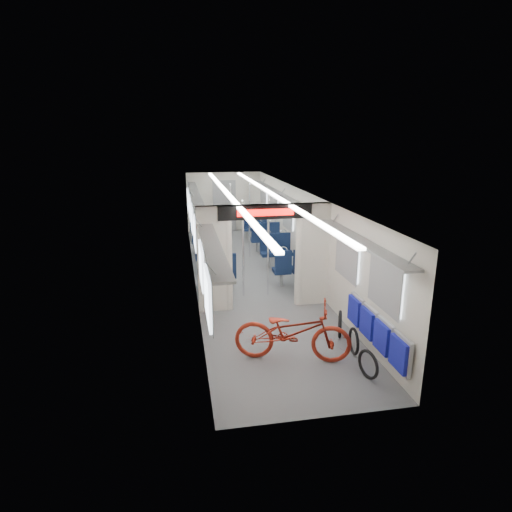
{
  "coord_description": "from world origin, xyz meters",
  "views": [
    {
      "loc": [
        -1.78,
        -10.75,
        3.72
      ],
      "look_at": [
        -0.13,
        -1.71,
        1.09
      ],
      "focal_mm": 30.0,
      "sensor_mm": 36.0,
      "label": 1
    }
  ],
  "objects_px": {
    "seat_bay_near_left": "(214,260)",
    "seat_bay_far_left": "(205,231)",
    "stanchion_near_left": "(243,249)",
    "flip_bench": "(376,330)",
    "bike_hoop_b": "(354,342)",
    "stanchion_near_right": "(268,248)",
    "bicycle": "(293,332)",
    "bike_hoop_c": "(340,325)",
    "seat_bay_far_right": "(260,230)",
    "stanchion_far_left": "(231,222)",
    "stanchion_far_right": "(250,221)",
    "seat_bay_near_right": "(283,257)",
    "bike_hoop_a": "(368,366)"
  },
  "relations": [
    {
      "from": "bike_hoop_a",
      "to": "stanchion_far_right",
      "type": "xyz_separation_m",
      "value": [
        -0.68,
        7.19,
        0.94
      ]
    },
    {
      "from": "seat_bay_near_left",
      "to": "seat_bay_near_right",
      "type": "height_order",
      "value": "seat_bay_near_left"
    },
    {
      "from": "stanchion_near_left",
      "to": "stanchion_far_right",
      "type": "bearing_deg",
      "value": 77.98
    },
    {
      "from": "stanchion_far_right",
      "to": "bike_hoop_a",
      "type": "bearing_deg",
      "value": -84.58
    },
    {
      "from": "seat_bay_near_right",
      "to": "stanchion_far_right",
      "type": "height_order",
      "value": "stanchion_far_right"
    },
    {
      "from": "bike_hoop_c",
      "to": "stanchion_near_right",
      "type": "distance_m",
      "value": 2.74
    },
    {
      "from": "bike_hoop_b",
      "to": "bicycle",
      "type": "bearing_deg",
      "value": 179.75
    },
    {
      "from": "stanchion_near_left",
      "to": "seat_bay_far_left",
      "type": "bearing_deg",
      "value": 96.84
    },
    {
      "from": "seat_bay_far_right",
      "to": "stanchion_near_right",
      "type": "height_order",
      "value": "stanchion_near_right"
    },
    {
      "from": "seat_bay_far_left",
      "to": "seat_bay_far_right",
      "type": "bearing_deg",
      "value": -4.39
    },
    {
      "from": "bike_hoop_a",
      "to": "stanchion_near_right",
      "type": "distance_m",
      "value": 4.05
    },
    {
      "from": "flip_bench",
      "to": "stanchion_far_right",
      "type": "bearing_deg",
      "value": 98.52
    },
    {
      "from": "bicycle",
      "to": "seat_bay_far_left",
      "type": "distance_m",
      "value": 8.02
    },
    {
      "from": "stanchion_near_left",
      "to": "stanchion_far_right",
      "type": "height_order",
      "value": "same"
    },
    {
      "from": "bicycle",
      "to": "bike_hoop_b",
      "type": "height_order",
      "value": "bicycle"
    },
    {
      "from": "bike_hoop_b",
      "to": "bike_hoop_c",
      "type": "bearing_deg",
      "value": 90.19
    },
    {
      "from": "flip_bench",
      "to": "seat_bay_far_right",
      "type": "distance_m",
      "value": 8.14
    },
    {
      "from": "stanchion_near_right",
      "to": "bicycle",
      "type": "bearing_deg",
      "value": -94.16
    },
    {
      "from": "seat_bay_far_left",
      "to": "seat_bay_far_right",
      "type": "height_order",
      "value": "seat_bay_far_left"
    },
    {
      "from": "seat_bay_near_left",
      "to": "stanchion_far_right",
      "type": "bearing_deg",
      "value": 57.57
    },
    {
      "from": "bike_hoop_b",
      "to": "stanchion_near_right",
      "type": "height_order",
      "value": "stanchion_near_right"
    },
    {
      "from": "seat_bay_near_left",
      "to": "stanchion_near_right",
      "type": "xyz_separation_m",
      "value": [
        1.17,
        -1.31,
        0.61
      ]
    },
    {
      "from": "seat_bay_far_right",
      "to": "stanchion_far_left",
      "type": "distance_m",
      "value": 1.96
    },
    {
      "from": "seat_bay_near_right",
      "to": "bike_hoop_a",
      "type": "bearing_deg",
      "value": -88.96
    },
    {
      "from": "bike_hoop_a",
      "to": "seat_bay_near_left",
      "type": "xyz_separation_m",
      "value": [
        -1.96,
        5.17,
        0.32
      ]
    },
    {
      "from": "seat_bay_near_left",
      "to": "stanchion_near_right",
      "type": "height_order",
      "value": "stanchion_near_right"
    },
    {
      "from": "flip_bench",
      "to": "stanchion_near_left",
      "type": "xyz_separation_m",
      "value": [
        -1.71,
        3.42,
        0.57
      ]
    },
    {
      "from": "bicycle",
      "to": "bike_hoop_c",
      "type": "height_order",
      "value": "bicycle"
    },
    {
      "from": "bicycle",
      "to": "seat_bay_far_left",
      "type": "height_order",
      "value": "seat_bay_far_left"
    },
    {
      "from": "seat_bay_near_right",
      "to": "stanchion_far_left",
      "type": "distance_m",
      "value": 2.33
    },
    {
      "from": "bike_hoop_b",
      "to": "stanchion_near_right",
      "type": "relative_size",
      "value": 0.21
    },
    {
      "from": "seat_bay_near_right",
      "to": "stanchion_near_right",
      "type": "height_order",
      "value": "stanchion_near_right"
    },
    {
      "from": "seat_bay_near_right",
      "to": "seat_bay_far_left",
      "type": "relative_size",
      "value": 0.92
    },
    {
      "from": "seat_bay_near_right",
      "to": "seat_bay_far_left",
      "type": "bearing_deg",
      "value": 117.93
    },
    {
      "from": "seat_bay_far_left",
      "to": "stanchion_near_right",
      "type": "xyz_separation_m",
      "value": [
        1.17,
        -4.89,
        0.59
      ]
    },
    {
      "from": "stanchion_far_left",
      "to": "bike_hoop_c",
      "type": "bearing_deg",
      "value": -76.85
    },
    {
      "from": "flip_bench",
      "to": "stanchion_far_left",
      "type": "distance_m",
      "value": 6.88
    },
    {
      "from": "stanchion_near_left",
      "to": "stanchion_far_right",
      "type": "xyz_separation_m",
      "value": [
        0.7,
        3.29,
        0.0
      ]
    },
    {
      "from": "flip_bench",
      "to": "stanchion_near_left",
      "type": "height_order",
      "value": "stanchion_near_left"
    },
    {
      "from": "seat_bay_near_right",
      "to": "stanchion_far_right",
      "type": "xyz_separation_m",
      "value": [
        -0.59,
        1.97,
        0.62
      ]
    },
    {
      "from": "flip_bench",
      "to": "bike_hoop_b",
      "type": "distance_m",
      "value": 0.53
    },
    {
      "from": "stanchion_near_left",
      "to": "stanchion_near_right",
      "type": "distance_m",
      "value": 0.58
    },
    {
      "from": "seat_bay_far_right",
      "to": "stanchion_far_left",
      "type": "height_order",
      "value": "stanchion_far_left"
    },
    {
      "from": "seat_bay_far_right",
      "to": "stanchion_far_left",
      "type": "bearing_deg",
      "value": -128.45
    },
    {
      "from": "bike_hoop_b",
      "to": "stanchion_far_left",
      "type": "height_order",
      "value": "stanchion_far_left"
    },
    {
      "from": "seat_bay_near_right",
      "to": "stanchion_near_left",
      "type": "distance_m",
      "value": 1.95
    },
    {
      "from": "bicycle",
      "to": "bike_hoop_c",
      "type": "distance_m",
      "value": 1.32
    },
    {
      "from": "bike_hoop_c",
      "to": "seat_bay_near_left",
      "type": "xyz_separation_m",
      "value": [
        -2.05,
        3.74,
        0.3
      ]
    },
    {
      "from": "seat_bay_near_left",
      "to": "seat_bay_far_left",
      "type": "height_order",
      "value": "seat_bay_far_left"
    },
    {
      "from": "bicycle",
      "to": "stanchion_near_left",
      "type": "xyz_separation_m",
      "value": [
        -0.36,
        3.12,
        0.63
      ]
    }
  ]
}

